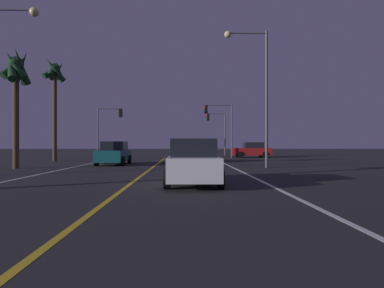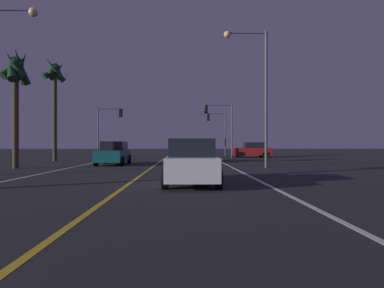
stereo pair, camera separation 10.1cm
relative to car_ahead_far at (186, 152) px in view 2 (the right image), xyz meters
name	(u,v)px [view 2 (the right image)]	position (x,y,z in m)	size (l,w,h in m)	color
lane_edge_right	(258,180)	(2.99, -13.39, -0.82)	(0.16, 40.97, 0.01)	silver
lane_edge_left	(7,181)	(-7.36, -13.39, -0.82)	(0.16, 40.97, 0.01)	silver
lane_center_divider	(134,180)	(-2.18, -13.39, -0.82)	(0.16, 40.97, 0.01)	gold
car_ahead_far	(186,152)	(0.00, 0.00, 0.00)	(2.02, 4.30, 1.70)	black
car_oncoming	(114,153)	(-5.27, -3.22, 0.00)	(2.02, 4.30, 1.70)	black
car_lead_same_lane	(191,162)	(0.18, -14.64, 0.00)	(2.02, 4.30, 1.70)	black
car_crossing_side	(252,150)	(7.44, 8.78, 0.00)	(4.30, 2.02, 1.70)	black
traffic_light_near_right	(219,119)	(3.61, 7.59, 3.43)	(3.08, 0.36, 5.76)	#4C4C51
traffic_light_near_left	(110,121)	(-8.11, 7.59, 3.13)	(2.74, 0.36, 5.34)	#4C4C51
traffic_light_far_right	(216,124)	(3.89, 13.09, 3.14)	(2.45, 0.36, 5.37)	#4C4C51
street_lamp_left_mid	(1,68)	(-8.94, -11.02, 4.36)	(2.37, 0.44, 8.16)	#4C4C51
street_lamp_right_far	(256,81)	(4.49, -6.50, 4.70)	(2.79, 0.44, 8.72)	#4C4C51
palm_tree_left_mid	(16,75)	(-10.52, -6.72, 4.98)	(2.01, 2.08, 7.41)	#473826
palm_tree_left_far	(55,80)	(-11.49, 1.52, 6.34)	(2.17, 2.21, 9.11)	#473826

